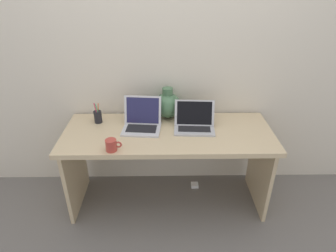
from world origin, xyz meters
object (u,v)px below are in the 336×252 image
coffee_mug (111,145)px  pen_cup (98,117)px  laptop_right (194,121)px  power_brick (195,185)px  green_vase (168,105)px  laptop_left (142,120)px

coffee_mug → pen_cup: 0.47m
laptop_right → power_brick: size_ratio=4.82×
green_vase → pen_cup: size_ratio=1.46×
laptop_left → green_vase: size_ratio=1.21×
laptop_left → laptop_right: size_ratio=0.96×
laptop_left → pen_cup: bearing=166.5°
laptop_left → pen_cup: (-0.38, 0.09, -0.01)m
coffee_mug → power_brick: coffee_mug is taller
laptop_left → laptop_right: bearing=-1.2°
green_vase → power_brick: (0.27, -0.08, -0.83)m
laptop_left → pen_cup: laptop_left is taller
coffee_mug → power_brick: (0.67, 0.45, -0.76)m
laptop_right → green_vase: (-0.22, 0.20, 0.06)m
pen_cup → green_vase: bearing=9.9°
laptop_left → green_vase: (0.21, 0.19, 0.05)m
laptop_left → coffee_mug: size_ratio=2.73×
coffee_mug → green_vase: bearing=52.5°
coffee_mug → laptop_right: bearing=27.8°
pen_cup → coffee_mug: bearing=-67.1°
laptop_left → coffee_mug: laptop_left is taller
pen_cup → power_brick: pen_cup is taller
coffee_mug → pen_cup: bearing=112.9°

